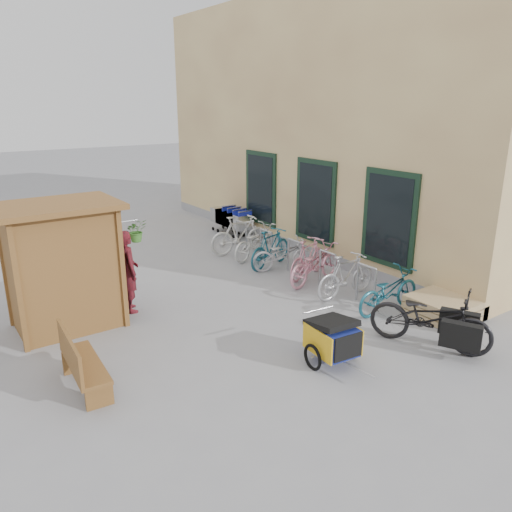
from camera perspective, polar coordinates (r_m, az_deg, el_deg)
ground at (r=9.57m, az=2.72°, el=-8.46°), size 80.00×80.00×0.00m
building at (r=16.33m, az=11.67°, el=14.69°), size 6.07×13.00×7.00m
kiosk at (r=9.83m, az=-21.81°, el=0.69°), size 2.49×1.65×2.40m
bike_rack at (r=12.47m, az=4.42°, el=0.31°), size 0.05×5.35×0.86m
pallet_stack at (r=10.65m, az=20.48°, el=-5.59°), size 1.00×1.20×0.40m
bench at (r=7.97m, az=-19.51°, el=-11.36°), size 0.53×1.48×0.92m
shopping_carts at (r=16.09m, az=-2.93°, el=4.37°), size 0.52×1.76×0.94m
child_trailer at (r=8.35m, az=8.75°, el=-9.17°), size 0.87×1.44×0.84m
cargo_bike at (r=9.24m, az=19.44°, el=-6.77°), size 1.56×2.20×1.10m
person_kiosk at (r=10.43m, az=-14.37°, el=-1.70°), size 0.48×0.67×1.71m
bike_0 at (r=10.55m, az=14.91°, el=-3.87°), size 1.71×0.61×0.90m
bike_1 at (r=11.11m, az=10.28°, el=-2.22°), size 1.64×0.48×0.98m
bike_2 at (r=11.86m, az=6.72°, el=-0.88°), size 1.89×0.99×0.95m
bike_3 at (r=12.22m, az=5.97°, el=-0.22°), size 1.68×0.97×0.98m
bike_4 at (r=12.69m, az=3.10°, el=0.21°), size 1.71×1.05×0.85m
bike_5 at (r=12.93m, az=1.67°, el=0.91°), size 1.73×0.96×1.00m
bike_6 at (r=13.62m, az=0.00°, el=1.63°), size 1.87×1.08×0.93m
bike_7 at (r=14.03m, az=-1.83°, el=2.44°), size 1.87×0.71×1.10m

